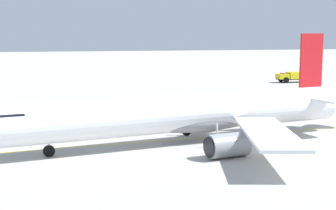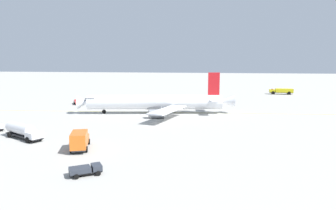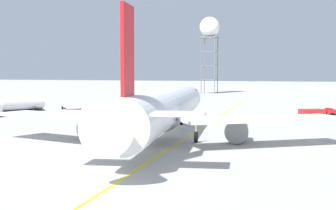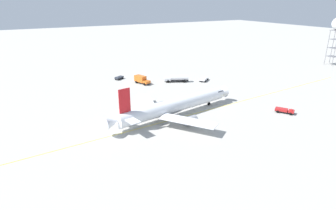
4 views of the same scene
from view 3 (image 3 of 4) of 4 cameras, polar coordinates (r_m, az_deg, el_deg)
name	(u,v)px [view 3 (image 3 of 4)]	position (r m, az deg, el deg)	size (l,w,h in m)	color
ground_plane	(121,142)	(50.13, -5.28, -4.12)	(600.00, 600.00, 0.00)	#ADAAA3
airliner_main	(164,110)	(50.63, -0.48, -0.56)	(33.96, 43.62, 11.47)	white
fuel_tanker_truck	(16,105)	(82.57, -16.73, -0.03)	(6.48, 9.78, 2.87)	#232326
pushback_tug_truck	(71,106)	(89.34, -10.82, -0.16)	(5.28, 5.85, 1.30)	#232326
ops_pickup_truck	(317,112)	(78.50, 16.44, -0.79)	(5.59, 4.45, 1.41)	#232326
radar_tower	(210,29)	(159.40, 4.70, 8.49)	(6.19, 6.19, 23.70)	slate
taxiway_centreline	(177,144)	(48.24, 0.97, -4.41)	(14.50, 168.65, 0.01)	yellow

